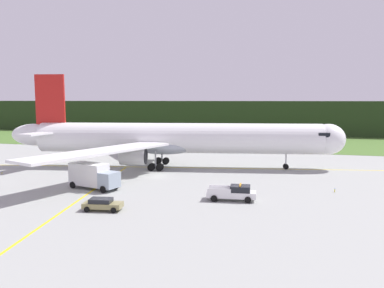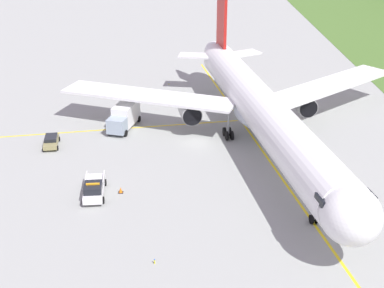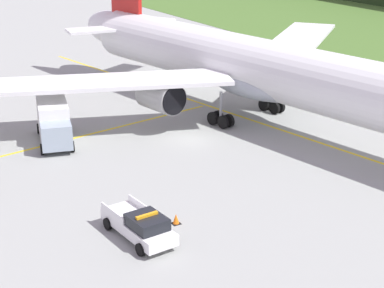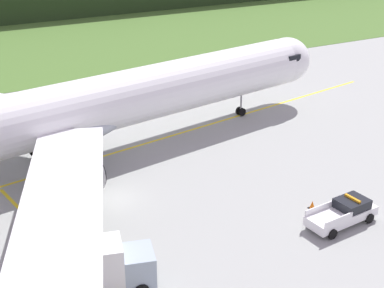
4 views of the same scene
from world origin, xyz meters
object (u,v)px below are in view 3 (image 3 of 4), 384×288
(airliner, at_px, (269,71))
(catering_truck, at_px, (54,122))
(apron_cone, at_px, (176,219))
(ops_pickup_truck, at_px, (140,225))

(airliner, bearing_deg, catering_truck, -107.42)
(apron_cone, bearing_deg, catering_truck, -175.70)
(ops_pickup_truck, bearing_deg, apron_cone, 102.11)
(ops_pickup_truck, bearing_deg, catering_truck, 175.79)
(apron_cone, bearing_deg, airliner, 127.20)
(airliner, xyz_separation_m, ops_pickup_truck, (13.19, -19.35, -4.12))
(airliner, xyz_separation_m, catering_truck, (-5.64, -17.97, -3.24))
(ops_pickup_truck, height_order, apron_cone, ops_pickup_truck)
(ops_pickup_truck, relative_size, catering_truck, 0.78)
(ops_pickup_truck, relative_size, apron_cone, 8.71)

